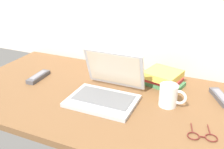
% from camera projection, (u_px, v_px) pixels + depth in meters
% --- Properties ---
extents(desk, '(1.60, 0.76, 0.03)m').
position_uv_depth(desk, '(116.00, 101.00, 1.20)').
color(desk, brown).
rests_on(desk, ground).
extents(laptop, '(0.31, 0.29, 0.21)m').
position_uv_depth(laptop, '(107.00, 89.00, 1.18)').
color(laptop, '#B2B5BA').
rests_on(laptop, desk).
extents(coffee_mug, '(0.12, 0.08, 0.10)m').
position_uv_depth(coffee_mug, '(169.00, 95.00, 1.11)').
color(coffee_mug, white).
rests_on(coffee_mug, desk).
extents(remote_control_near, '(0.11, 0.16, 0.02)m').
position_uv_depth(remote_control_near, '(220.00, 97.00, 1.18)').
color(remote_control_near, '#4C4C51').
rests_on(remote_control_near, desk).
extents(remote_control_far, '(0.05, 0.16, 0.02)m').
position_uv_depth(remote_control_far, '(38.00, 77.00, 1.39)').
color(remote_control_far, '#4C4C51').
rests_on(remote_control_far, desk).
extents(eyeglasses, '(0.12, 0.12, 0.01)m').
position_uv_depth(eyeglasses, '(202.00, 136.00, 0.93)').
color(eyeglasses, '#591E19').
rests_on(eyeglasses, desk).
extents(book_stack, '(0.23, 0.20, 0.08)m').
position_uv_depth(book_stack, '(163.00, 78.00, 1.31)').
color(book_stack, '#3F7F4C').
rests_on(book_stack, desk).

